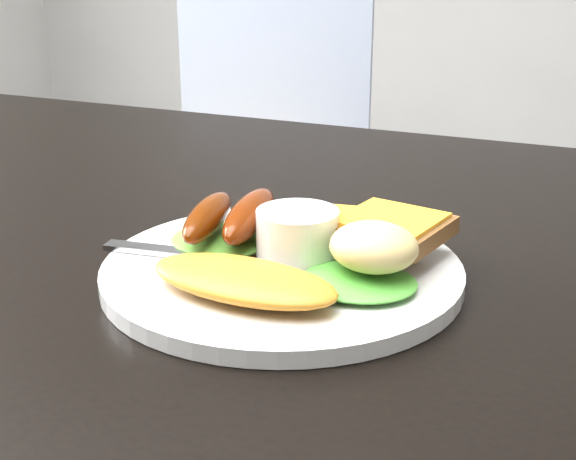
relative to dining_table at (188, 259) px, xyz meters
name	(u,v)px	position (x,y,z in m)	size (l,w,h in m)	color
dining_table	(188,259)	(0.00, 0.00, 0.00)	(1.20, 0.80, 0.04)	black
dining_chair	(238,214)	(-0.38, 0.83, -0.28)	(0.40, 0.40, 0.05)	tan
person	(486,106)	(0.13, 0.55, 0.03)	(0.55, 0.36, 1.52)	navy
plate	(282,271)	(0.10, -0.05, 0.03)	(0.24, 0.24, 0.01)	white
lettuce_left	(221,240)	(0.05, -0.04, 0.04)	(0.07, 0.06, 0.01)	#5B9830
lettuce_right	(359,281)	(0.16, -0.07, 0.04)	(0.07, 0.07, 0.01)	#309422
omelette	(243,280)	(0.10, -0.10, 0.04)	(0.12, 0.06, 0.02)	#F2B03D
sausage_a	(208,217)	(0.04, -0.04, 0.05)	(0.02, 0.09, 0.02)	#5F2307
sausage_b	(250,215)	(0.07, -0.02, 0.05)	(0.02, 0.10, 0.02)	#703809
ramekin	(297,234)	(0.11, -0.04, 0.05)	(0.06, 0.06, 0.03)	white
toast_a	(343,234)	(0.13, 0.00, 0.04)	(0.08, 0.08, 0.01)	brown
toast_b	(391,229)	(0.16, -0.01, 0.05)	(0.07, 0.07, 0.01)	brown
potato_salad	(374,247)	(0.17, -0.05, 0.06)	(0.06, 0.05, 0.03)	beige
fork	(211,256)	(0.06, -0.06, 0.03)	(0.15, 0.01, 0.00)	#ADAFB7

